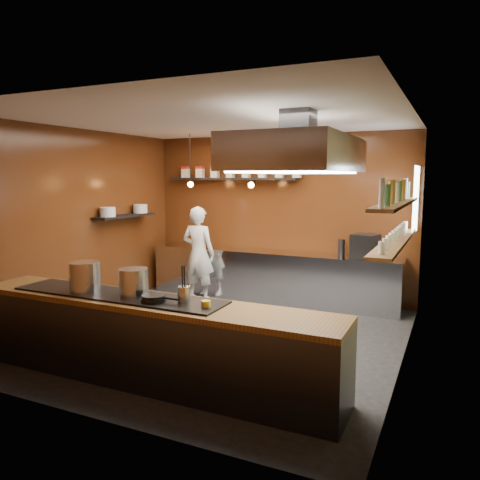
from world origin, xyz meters
The scene contains 26 objects.
floor centered at (0.00, 0.00, 0.00)m, with size 5.00×5.00×0.00m, color black.
back_wall centered at (0.00, 2.50, 1.50)m, with size 5.00×5.00×0.00m, color #3C180B.
left_wall centered at (-2.50, 0.00, 1.50)m, with size 5.00×5.00×0.00m, color #3C180B.
right_wall centered at (2.50, 0.00, 1.50)m, with size 5.00×5.00×0.00m, color #4B4C2B.
ceiling centered at (0.00, 0.00, 3.00)m, with size 5.00×5.00×0.00m, color silver.
window_pane centered at (2.45, 1.70, 1.90)m, with size 1.00×1.00×0.00m, color white.
prep_counter centered at (0.00, 2.17, 0.45)m, with size 4.60×0.65×0.90m, color silver.
pass_counter centered at (0.00, -1.60, 0.47)m, with size 4.40×0.72×0.94m.
tin_shelf centered at (-0.90, 2.36, 2.20)m, with size 2.60×0.26×0.04m, color black.
plate_shelf centered at (-2.34, 1.00, 1.55)m, with size 0.30×1.40×0.04m, color black.
bottle_shelf_upper centered at (2.34, 0.30, 1.92)m, with size 0.26×2.80×0.04m, color brown.
bottle_shelf_lower centered at (2.34, 0.30, 1.45)m, with size 0.26×2.80×0.04m, color brown.
extractor_hood centered at (1.30, -0.40, 2.51)m, with size 1.20×2.00×0.72m.
pendant_left centered at (-1.40, 1.70, 2.15)m, with size 0.10×0.10×0.95m.
pendant_right centered at (-0.20, 1.70, 2.15)m, with size 0.10×0.10×0.95m.
storage_tins centered at (-0.75, 2.36, 2.33)m, with size 2.43×0.13×0.22m.
plate_stacks centered at (-2.34, 1.00, 1.65)m, with size 0.26×1.16×0.16m.
bottles centered at (2.34, 0.30, 2.06)m, with size 0.06×2.66×0.24m.
wine_glasses centered at (2.34, 0.30, 1.53)m, with size 0.07×2.37×0.13m.
stockpot_large centered at (-0.83, -1.64, 1.11)m, with size 0.35×0.35×0.34m, color silver.
stockpot_small centered at (-0.19, -1.57, 1.09)m, with size 0.32×0.32×0.30m, color silver.
utensil_crock centered at (0.47, -1.59, 1.03)m, with size 0.13×0.13×0.17m, color silver.
frying_pan centered at (0.16, -1.68, 0.97)m, with size 0.44×0.27×0.07m.
butter_jar centered at (0.76, -1.65, 0.96)m, with size 0.10×0.10×0.09m, color yellow.
espresso_machine centered at (1.65, 2.23, 1.09)m, with size 0.39×0.37×0.39m, color black.
chef centered at (-1.21, 1.62, 0.86)m, with size 0.62×0.41×1.71m, color white.
Camera 1 is at (3.00, -5.65, 2.25)m, focal length 35.00 mm.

